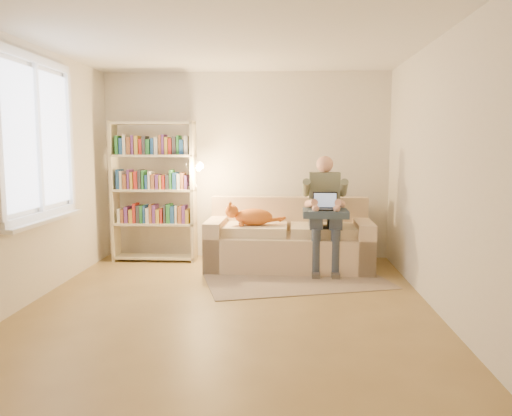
# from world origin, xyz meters

# --- Properties ---
(floor) EXTENTS (4.50, 4.50, 0.00)m
(floor) POSITION_xyz_m (0.00, 0.00, 0.00)
(floor) COLOR olive
(floor) RESTS_ON ground
(ceiling) EXTENTS (4.00, 4.50, 0.02)m
(ceiling) POSITION_xyz_m (0.00, 0.00, 2.60)
(ceiling) COLOR white
(ceiling) RESTS_ON wall_back
(wall_left) EXTENTS (0.02, 4.50, 2.60)m
(wall_left) POSITION_xyz_m (-2.00, 0.00, 1.30)
(wall_left) COLOR silver
(wall_left) RESTS_ON floor
(wall_right) EXTENTS (0.02, 4.50, 2.60)m
(wall_right) POSITION_xyz_m (2.00, 0.00, 1.30)
(wall_right) COLOR silver
(wall_right) RESTS_ON floor
(wall_back) EXTENTS (4.00, 0.02, 2.60)m
(wall_back) POSITION_xyz_m (0.00, 2.25, 1.30)
(wall_back) COLOR silver
(wall_back) RESTS_ON floor
(wall_front) EXTENTS (4.00, 0.02, 2.60)m
(wall_front) POSITION_xyz_m (0.00, -2.25, 1.30)
(wall_front) COLOR silver
(wall_front) RESTS_ON floor
(window) EXTENTS (0.12, 1.52, 1.69)m
(window) POSITION_xyz_m (-1.95, 0.20, 1.38)
(window) COLOR white
(window) RESTS_ON wall_left
(sofa) EXTENTS (2.12, 0.99, 0.89)m
(sofa) POSITION_xyz_m (0.61, 1.64, 0.33)
(sofa) COLOR beige
(sofa) RESTS_ON floor
(person) EXTENTS (0.40, 0.64, 1.45)m
(person) POSITION_xyz_m (1.06, 1.47, 0.83)
(person) COLOR #69705B
(person) RESTS_ON sofa
(cat) EXTENTS (0.74, 0.26, 0.27)m
(cat) POSITION_xyz_m (0.09, 1.51, 0.68)
(cat) COLOR orange
(cat) RESTS_ON sofa
(blanket) EXTENTS (0.56, 0.46, 0.09)m
(blanket) POSITION_xyz_m (1.04, 1.34, 0.75)
(blanket) COLOR #2D3D4F
(blanket) RESTS_ON person
(laptop) EXTENTS (0.31, 0.25, 0.27)m
(laptop) POSITION_xyz_m (1.04, 1.35, 0.85)
(laptop) COLOR black
(laptop) RESTS_ON blanket
(bookshelf) EXTENTS (1.26, 0.34, 1.91)m
(bookshelf) POSITION_xyz_m (-1.23, 1.90, 1.06)
(bookshelf) COLOR beige
(bookshelf) RESTS_ON floor
(rug) EXTENTS (2.34, 1.75, 0.01)m
(rug) POSITION_xyz_m (0.69, 0.96, 0.01)
(rug) COLOR gray
(rug) RESTS_ON floor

